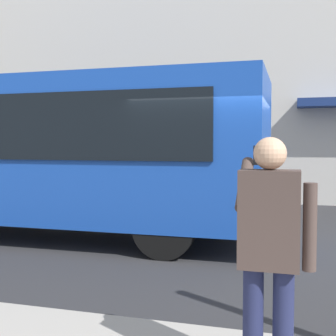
% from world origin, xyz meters
% --- Properties ---
extents(ground_plane, '(60.00, 60.00, 0.00)m').
position_xyz_m(ground_plane, '(0.00, 0.00, 0.00)').
color(ground_plane, '#2B2B2D').
extents(building_facade_far, '(28.00, 1.55, 12.00)m').
position_xyz_m(building_facade_far, '(-0.02, -6.80, 5.99)').
color(building_facade_far, beige).
rests_on(building_facade_far, ground_plane).
extents(red_bus, '(9.05, 2.54, 3.08)m').
position_xyz_m(red_bus, '(3.73, -0.29, 1.68)').
color(red_bus, '#1947AD').
rests_on(red_bus, ground_plane).
extents(pedestrian_photographer, '(0.53, 0.52, 1.70)m').
position_xyz_m(pedestrian_photographer, '(-1.09, 4.36, 1.14)').
color(pedestrian_photographer, '#1E2347').
rests_on(pedestrian_photographer, sidewalk_curb).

